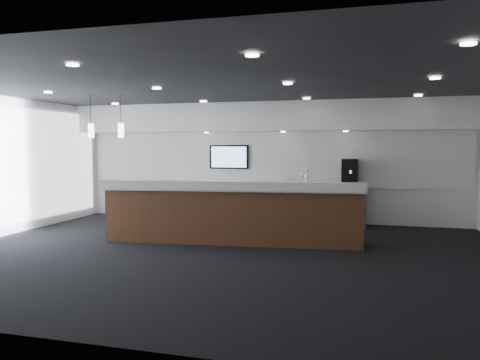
# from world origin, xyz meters

# --- Properties ---
(ground) EXTENTS (10.00, 10.00, 0.00)m
(ground) POSITION_xyz_m (0.00, 0.00, 0.00)
(ground) COLOR black
(ground) RESTS_ON ground
(ceiling) EXTENTS (10.00, 8.00, 0.02)m
(ceiling) POSITION_xyz_m (0.00, 0.00, 3.00)
(ceiling) COLOR black
(ceiling) RESTS_ON back_wall
(back_wall) EXTENTS (10.00, 0.02, 3.00)m
(back_wall) POSITION_xyz_m (0.00, 4.00, 1.50)
(back_wall) COLOR white
(back_wall) RESTS_ON ground
(soffit_bulkhead) EXTENTS (10.00, 0.90, 0.70)m
(soffit_bulkhead) POSITION_xyz_m (0.00, 3.55, 2.65)
(soffit_bulkhead) COLOR silver
(soffit_bulkhead) RESTS_ON back_wall
(alcove_panel) EXTENTS (9.80, 0.06, 1.40)m
(alcove_panel) POSITION_xyz_m (0.00, 3.97, 1.60)
(alcove_panel) COLOR silver
(alcove_panel) RESTS_ON back_wall
(back_credenza) EXTENTS (5.06, 0.66, 0.95)m
(back_credenza) POSITION_xyz_m (-0.00, 3.64, 0.48)
(back_credenza) COLOR #93959B
(back_credenza) RESTS_ON ground
(wall_tv) EXTENTS (1.05, 0.08, 0.62)m
(wall_tv) POSITION_xyz_m (-1.00, 3.91, 1.65)
(wall_tv) COLOR black
(wall_tv) RESTS_ON back_wall
(pendant_left) EXTENTS (0.12, 0.12, 0.30)m
(pendant_left) POSITION_xyz_m (-2.40, 0.80, 2.25)
(pendant_left) COLOR #FFEFC6
(pendant_left) RESTS_ON ceiling
(pendant_right) EXTENTS (0.12, 0.12, 0.30)m
(pendant_right) POSITION_xyz_m (-3.10, 0.80, 2.25)
(pendant_right) COLOR #FFEFC6
(pendant_right) RESTS_ON ceiling
(ceiling_can_lights) EXTENTS (7.00, 5.00, 0.02)m
(ceiling_can_lights) POSITION_xyz_m (0.00, 0.00, 2.97)
(ceiling_can_lights) COLOR silver
(ceiling_can_lights) RESTS_ON ceiling
(service_counter) EXTENTS (5.20, 1.37, 1.49)m
(service_counter) POSITION_xyz_m (-0.07, 1.01, 0.58)
(service_counter) COLOR #4E291A
(service_counter) RESTS_ON ground
(coffee_machine) EXTENTS (0.40, 0.52, 0.67)m
(coffee_machine) POSITION_xyz_m (2.10, 3.71, 1.29)
(coffee_machine) COLOR black
(coffee_machine) RESTS_ON back_credenza
(info_sign_left) EXTENTS (0.14, 0.03, 0.19)m
(info_sign_left) POSITION_xyz_m (-0.16, 3.54, 1.05)
(info_sign_left) COLOR silver
(info_sign_left) RESTS_ON back_credenza
(info_sign_right) EXTENTS (0.18, 0.04, 0.24)m
(info_sign_right) POSITION_xyz_m (0.69, 3.55, 1.07)
(info_sign_right) COLOR silver
(info_sign_right) RESTS_ON back_credenza
(cup_0) EXTENTS (0.10, 0.10, 0.09)m
(cup_0) POSITION_xyz_m (1.22, 3.53, 1.00)
(cup_0) COLOR white
(cup_0) RESTS_ON back_credenza
(cup_1) EXTENTS (0.14, 0.14, 0.09)m
(cup_1) POSITION_xyz_m (1.08, 3.53, 1.00)
(cup_1) COLOR white
(cup_1) RESTS_ON back_credenza
(cup_2) EXTENTS (0.12, 0.12, 0.09)m
(cup_2) POSITION_xyz_m (0.94, 3.53, 1.00)
(cup_2) COLOR white
(cup_2) RESTS_ON back_credenza
(cup_3) EXTENTS (0.13, 0.13, 0.09)m
(cup_3) POSITION_xyz_m (0.80, 3.53, 1.00)
(cup_3) COLOR white
(cup_3) RESTS_ON back_credenza
(cup_4) EXTENTS (0.14, 0.14, 0.09)m
(cup_4) POSITION_xyz_m (0.66, 3.53, 1.00)
(cup_4) COLOR white
(cup_4) RESTS_ON back_credenza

